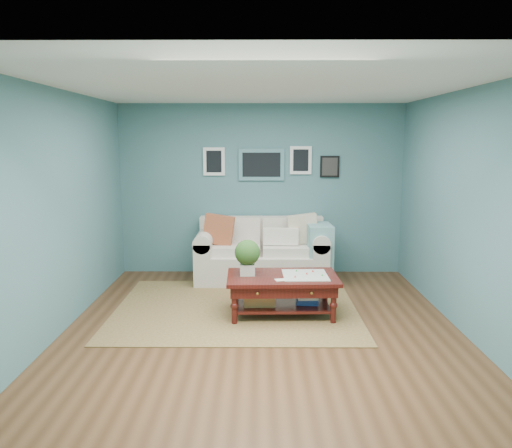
{
  "coord_description": "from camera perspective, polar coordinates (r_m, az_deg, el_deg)",
  "views": [
    {
      "loc": [
        -0.04,
        -5.45,
        2.15
      ],
      "look_at": [
        -0.08,
        1.0,
        1.05
      ],
      "focal_mm": 35.0,
      "sensor_mm": 36.0,
      "label": 1
    }
  ],
  "objects": [
    {
      "name": "loveseat",
      "position": [
        7.67,
        1.3,
        -3.29
      ],
      "size": [
        2.04,
        0.93,
        1.05
      ],
      "color": "white",
      "rests_on": "ground"
    },
    {
      "name": "area_rug",
      "position": [
        6.49,
        -2.28,
        -9.6
      ],
      "size": [
        3.06,
        2.45,
        0.01
      ],
      "primitive_type": "cube",
      "color": "brown",
      "rests_on": "ground"
    },
    {
      "name": "coffee_table",
      "position": [
        6.15,
        2.35,
        -6.67
      ],
      "size": [
        1.36,
        0.82,
        0.94
      ],
      "rotation": [
        0.0,
        0.0,
        0.03
      ],
      "color": "black",
      "rests_on": "ground"
    },
    {
      "name": "room_shell",
      "position": [
        5.56,
        0.75,
        1.53
      ],
      "size": [
        5.0,
        5.02,
        2.7
      ],
      "color": "brown",
      "rests_on": "ground"
    }
  ]
}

